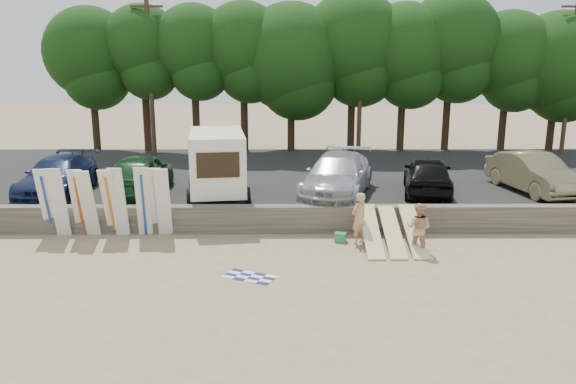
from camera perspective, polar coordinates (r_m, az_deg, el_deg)
name	(u,v)px	position (r m, az deg, el deg)	size (l,w,h in m)	color
ground	(358,261)	(17.96, 7.11, -6.95)	(120.00, 120.00, 0.00)	tan
seawall	(348,219)	(20.63, 6.12, -2.73)	(44.00, 0.50, 1.00)	#6B6356
parking_lot	(332,179)	(27.90, 4.45, 1.28)	(44.00, 14.50, 0.70)	#282828
treeline	(346,51)	(34.31, 5.94, 14.06)	(33.57, 6.55, 9.42)	#382616
utility_poles	(361,72)	(32.97, 7.38, 11.99)	(25.80, 0.26, 9.00)	#473321
box_trailer	(217,161)	(22.72, -7.20, 3.13)	(2.83, 4.42, 2.66)	white
car_0	(58,176)	(25.01, -22.35, 1.49)	(2.16, 5.31, 1.54)	#131C43
car_1	(140,174)	(23.98, -14.78, 1.80)	(2.03, 5.04, 1.72)	#153A1E
car_2	(338,176)	(22.99, 5.05, 1.67)	(2.37, 5.84, 1.69)	#AAA9AF
car_3	(428,175)	(23.91, 14.01, 1.66)	(1.88, 4.67, 1.59)	black
car_4	(534,173)	(25.73, 23.68, 1.78)	(1.73, 4.96, 1.63)	olive
surfboard_upright_0	(47,202)	(21.64, -23.29, -0.93)	(0.50, 0.06, 2.60)	silver
surfboard_upright_1	(59,203)	(21.28, -22.26, -1.01)	(0.50, 0.06, 2.60)	silver
surfboard_upright_2	(79,202)	(21.18, -20.45, -0.98)	(0.50, 0.06, 2.60)	silver
surfboard_upright_3	(88,204)	(20.88, -19.66, -1.12)	(0.50, 0.06, 2.60)	silver
surfboard_upright_4	(110,203)	(20.77, -17.62, -1.04)	(0.50, 0.06, 2.60)	silver
surfboard_upright_5	(119,202)	(20.64, -16.82, -1.00)	(0.50, 0.06, 2.60)	silver
surfboard_upright_6	(143,202)	(20.46, -14.48, -0.96)	(0.50, 0.06, 2.60)	silver
surfboard_upright_7	(157,202)	(20.41, -13.18, -0.95)	(0.50, 0.06, 2.60)	silver
surfboard_upright_8	(163,202)	(20.24, -12.56, -1.04)	(0.50, 0.06, 2.60)	silver
surfboard_low_0	(371,230)	(19.15, 8.42, -3.89)	(0.56, 3.00, 0.07)	beige
surfboard_low_1	(392,231)	(19.31, 10.53, -3.96)	(0.56, 3.00, 0.07)	beige
surfboard_low_2	(413,230)	(19.46, 12.63, -3.84)	(0.56, 3.00, 0.07)	beige
beachgoer_a	(359,218)	(19.29, 7.23, -2.68)	(0.66, 0.43, 1.80)	tan
beachgoer_b	(419,228)	(18.78, 13.14, -3.59)	(0.81, 0.63, 1.67)	tan
cooler	(340,237)	(19.62, 5.35, -4.62)	(0.38, 0.30, 0.32)	#268E4C
gear_bag	(390,234)	(20.38, 10.31, -4.23)	(0.30, 0.25, 0.22)	#C06816
beach_towel	(250,277)	(16.61, -3.92, -8.58)	(1.50, 1.50, 0.00)	white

